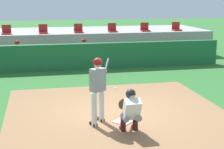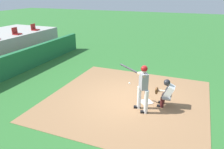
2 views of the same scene
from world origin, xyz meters
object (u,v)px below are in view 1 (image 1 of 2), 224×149
object	(u,v)px
catcher_crouched	(130,109)
stadium_seat_6	(176,28)
batter_at_plate	(98,86)
stadium_seat_3	(78,30)
home_plate	(123,121)
dugout_player_0	(18,54)
stadium_seat_2	(43,31)
stadium_seat_5	(145,29)
dugout_player_1	(84,52)
stadium_seat_4	(112,30)
stadium_seat_1	(7,32)

from	to	relation	value
catcher_crouched	stadium_seat_6	world-z (taller)	stadium_seat_6
batter_at_plate	stadium_seat_3	bearing A→B (deg)	86.14
home_plate	dugout_player_0	size ratio (longest dim) A/B	0.34
stadium_seat_2	stadium_seat_3	bearing A→B (deg)	0.00
catcher_crouched	dugout_player_0	xyz separation A→B (m)	(-3.11, 8.88, 0.07)
home_plate	stadium_seat_5	world-z (taller)	stadium_seat_5
dugout_player_1	dugout_player_0	bearing A→B (deg)	180.00
dugout_player_1	stadium_seat_4	xyz separation A→B (m)	(1.82, 2.03, 0.86)
stadium_seat_6	dugout_player_1	bearing A→B (deg)	-159.82
batter_at_plate	stadium_seat_2	size ratio (longest dim) A/B	3.76
batter_at_plate	stadium_seat_6	distance (m)	11.94
dugout_player_1	stadium_seat_6	xyz separation A→B (m)	(5.54, 2.03, 0.86)
stadium_seat_4	stadium_seat_6	bearing A→B (deg)	0.00
stadium_seat_1	stadium_seat_3	bearing A→B (deg)	0.00
dugout_player_1	stadium_seat_4	world-z (taller)	stadium_seat_4
catcher_crouched	dugout_player_0	size ratio (longest dim) A/B	1.40
home_plate	stadium_seat_3	xyz separation A→B (m)	(0.00, 10.18, 1.51)
stadium_seat_2	stadium_seat_6	distance (m)	7.43
home_plate	dugout_player_0	distance (m)	8.75
stadium_seat_4	stadium_seat_6	distance (m)	3.71
home_plate	stadium_seat_6	xyz separation A→B (m)	(5.57, 10.18, 1.51)
batter_at_plate	stadium_seat_3	world-z (taller)	stadium_seat_3
stadium_seat_5	stadium_seat_2	bearing A→B (deg)	180.00
dugout_player_1	stadium_seat_5	bearing A→B (deg)	28.94
dugout_player_0	stadium_seat_3	xyz separation A→B (m)	(3.12, 2.03, 0.86)
stadium_seat_3	catcher_crouched	bearing A→B (deg)	-90.07
catcher_crouched	stadium_seat_4	distance (m)	11.11
home_plate	stadium_seat_2	xyz separation A→B (m)	(-1.86, 10.18, 1.51)
stadium_seat_1	stadium_seat_4	distance (m)	5.57
home_plate	batter_at_plate	xyz separation A→B (m)	(-0.69, 0.02, 1.01)
catcher_crouched	dugout_player_1	distance (m)	8.88
catcher_crouched	stadium_seat_3	xyz separation A→B (m)	(0.01, 10.92, 0.93)
batter_at_plate	stadium_seat_6	xyz separation A→B (m)	(6.26, 10.16, 0.50)
dugout_player_1	stadium_seat_5	distance (m)	4.29
stadium_seat_2	stadium_seat_3	size ratio (longest dim) A/B	1.00
stadium_seat_6	catcher_crouched	bearing A→B (deg)	-117.09
stadium_seat_1	dugout_player_1	bearing A→B (deg)	-28.49
stadium_seat_4	stadium_seat_5	xyz separation A→B (m)	(1.86, 0.00, 0.00)
stadium_seat_2	stadium_seat_3	world-z (taller)	same
home_plate	stadium_seat_5	distance (m)	10.94
catcher_crouched	home_plate	bearing A→B (deg)	89.02
dugout_player_0	dugout_player_1	world-z (taller)	same
dugout_player_0	stadium_seat_1	distance (m)	2.29
dugout_player_1	stadium_seat_6	size ratio (longest dim) A/B	2.71
batter_at_plate	stadium_seat_5	bearing A→B (deg)	66.58
stadium_seat_2	stadium_seat_6	size ratio (longest dim) A/B	1.00
stadium_seat_4	dugout_player_0	bearing A→B (deg)	-157.76
stadium_seat_3	stadium_seat_4	bearing A→B (deg)	0.00
batter_at_plate	dugout_player_0	distance (m)	8.49
home_plate	stadium_seat_2	bearing A→B (deg)	100.34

